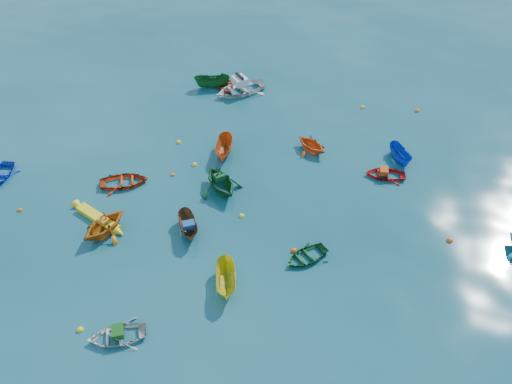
# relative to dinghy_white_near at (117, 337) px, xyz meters

# --- Properties ---
(ground) EXTENTS (160.00, 160.00, 0.00)m
(ground) POSITION_rel_dinghy_white_near_xyz_m (3.46, 6.68, 0.00)
(ground) COLOR #093C46
(ground) RESTS_ON ground
(dinghy_white_near) EXTENTS (3.35, 3.05, 0.57)m
(dinghy_white_near) POSITION_rel_dinghy_white_near_xyz_m (0.00, 0.00, 0.00)
(dinghy_white_near) COLOR beige
(dinghy_white_near) RESTS_ON ground
(sampan_brown_mid) EXTENTS (2.30, 2.79, 1.03)m
(sampan_brown_mid) POSITION_rel_dinghy_white_near_xyz_m (0.57, 7.61, 0.00)
(sampan_brown_mid) COLOR brown
(sampan_brown_mid) RESTS_ON ground
(dinghy_orange_w) EXTENTS (3.40, 3.65, 1.57)m
(dinghy_orange_w) POSITION_rel_dinghy_white_near_xyz_m (-4.08, 6.10, 0.00)
(dinghy_orange_w) COLOR #BC6111
(dinghy_orange_w) RESTS_ON ground
(sampan_yellow_mid) EXTENTS (2.03, 3.08, 1.12)m
(sampan_yellow_mid) POSITION_rel_dinghy_white_near_xyz_m (4.00, 4.50, 0.00)
(sampan_yellow_mid) COLOR gold
(sampan_yellow_mid) RESTS_ON ground
(dinghy_green_e) EXTENTS (3.09, 3.16, 0.54)m
(dinghy_green_e) POSITION_rel_dinghy_white_near_xyz_m (7.61, 7.54, 0.00)
(dinghy_green_e) COLOR #114B1C
(dinghy_green_e) RESTS_ON ground
(dinghy_red_nw) EXTENTS (3.80, 3.40, 0.65)m
(dinghy_red_nw) POSITION_rel_dinghy_white_near_xyz_m (-5.13, 10.41, 0.00)
(dinghy_red_nw) COLOR #AF320E
(dinghy_red_nw) RESTS_ON ground
(sampan_orange_n) EXTENTS (1.69, 3.13, 1.15)m
(sampan_orange_n) POSITION_rel_dinghy_white_near_xyz_m (0.03, 15.43, 0.00)
(sampan_orange_n) COLOR #C94D12
(sampan_orange_n) RESTS_ON ground
(dinghy_green_n) EXTENTS (4.32, 4.32, 1.73)m
(dinghy_green_n) POSITION_rel_dinghy_white_near_xyz_m (1.10, 11.68, 0.00)
(dinghy_green_n) COLOR #125026
(dinghy_green_n) RESTS_ON ground
(dinghy_red_ne) EXTENTS (2.91, 2.28, 0.55)m
(dinghy_red_ne) POSITION_rel_dinghy_white_near_xyz_m (11.07, 16.12, 0.00)
(dinghy_red_ne) COLOR #B90F12
(dinghy_red_ne) RESTS_ON ground
(sampan_blue_far) EXTENTS (2.12, 2.71, 0.99)m
(sampan_blue_far) POSITION_rel_dinghy_white_near_xyz_m (11.87, 18.26, 0.00)
(sampan_blue_far) COLOR #0E31B3
(sampan_blue_far) RESTS_ON ground
(dinghy_red_far) EXTENTS (3.40, 3.61, 0.61)m
(dinghy_red_far) POSITION_rel_dinghy_white_near_xyz_m (-3.13, 24.32, 0.00)
(dinghy_red_far) COLOR red
(dinghy_red_far) RESTS_ON ground
(dinghy_orange_far) EXTENTS (3.27, 3.16, 1.32)m
(dinghy_orange_far) POSITION_rel_dinghy_white_near_xyz_m (5.77, 17.53, 0.00)
(dinghy_orange_far) COLOR #D75314
(dinghy_orange_far) RESTS_ON ground
(sampan_green_far) EXTENTS (3.22, 2.26, 1.17)m
(sampan_green_far) POSITION_rel_dinghy_white_near_xyz_m (-4.07, 23.97, 0.00)
(sampan_green_far) COLOR #114A1C
(sampan_green_far) RESTS_ON ground
(kayak_yellow) EXTENTS (4.07, 2.03, 0.42)m
(kayak_yellow) POSITION_rel_dinghy_white_near_xyz_m (-5.01, 6.91, 0.00)
(kayak_yellow) COLOR yellow
(kayak_yellow) RESTS_ON ground
(motorboat_white) EXTENTS (5.24, 5.30, 1.50)m
(motorboat_white) POSITION_rel_dinghy_white_near_xyz_m (-1.59, 23.84, 0.00)
(motorboat_white) COLOR silver
(motorboat_white) RESTS_ON ground
(tarp_green_a) EXTENTS (0.83, 0.89, 0.35)m
(tarp_green_a) POSITION_rel_dinghy_white_near_xyz_m (0.09, 0.05, 0.46)
(tarp_green_a) COLOR #134D17
(tarp_green_a) RESTS_ON dinghy_white_near
(tarp_blue_a) EXTENTS (0.85, 0.81, 0.33)m
(tarp_blue_a) POSITION_rel_dinghy_white_near_xyz_m (0.65, 7.49, 0.68)
(tarp_blue_a) COLOR navy
(tarp_blue_a) RESTS_ON sampan_brown_mid
(tarp_orange_a) EXTENTS (0.74, 0.65, 0.30)m
(tarp_orange_a) POSITION_rel_dinghy_white_near_xyz_m (-4.06, 6.15, 0.94)
(tarp_orange_a) COLOR orange
(tarp_orange_a) RESTS_ON dinghy_orange_w
(tarp_green_b) EXTENTS (0.83, 0.84, 0.33)m
(tarp_green_b) POSITION_rel_dinghy_white_near_xyz_m (1.03, 11.75, 1.03)
(tarp_green_b) COLOR #114521
(tarp_green_b) RESTS_ON dinghy_green_n
(tarp_orange_b) EXTENTS (0.64, 0.78, 0.34)m
(tarp_orange_b) POSITION_rel_dinghy_white_near_xyz_m (10.97, 16.11, 0.45)
(tarp_orange_b) COLOR #B24312
(tarp_orange_b) RESTS_ON dinghy_red_ne
(buoy_or_a) EXTENTS (0.31, 0.31, 0.31)m
(buoy_or_a) POSITION_rel_dinghy_white_near_xyz_m (-10.10, 6.27, 0.00)
(buoy_or_a) COLOR #D9500B
(buoy_or_a) RESTS_ON ground
(buoy_ye_a) EXTENTS (0.34, 0.34, 0.34)m
(buoy_ye_a) POSITION_rel_dinghy_white_near_xyz_m (-1.94, -0.15, 0.00)
(buoy_ye_a) COLOR gold
(buoy_ye_a) RESTS_ON ground
(buoy_or_b) EXTENTS (0.37, 0.37, 0.37)m
(buoy_or_b) POSITION_rel_dinghy_white_near_xyz_m (6.84, 7.86, 0.00)
(buoy_or_b) COLOR #D0490B
(buoy_or_b) RESTS_ON ground
(buoy_ye_b) EXTENTS (0.36, 0.36, 0.36)m
(buoy_ye_b) POSITION_rel_dinghy_white_near_xyz_m (-3.60, 15.70, 0.00)
(buoy_ye_b) COLOR yellow
(buoy_ye_b) RESTS_ON ground
(buoy_or_c) EXTENTS (0.29, 0.29, 0.29)m
(buoy_or_c) POSITION_rel_dinghy_white_near_xyz_m (-2.49, 12.15, 0.00)
(buoy_or_c) COLOR #E7580C
(buoy_or_c) RESTS_ON ground
(buoy_ye_c) EXTENTS (0.34, 0.34, 0.34)m
(buoy_ye_c) POSITION_rel_dinghy_white_near_xyz_m (3.14, 9.73, 0.00)
(buoy_ye_c) COLOR yellow
(buoy_ye_c) RESTS_ON ground
(buoy_or_d) EXTENTS (0.37, 0.37, 0.37)m
(buoy_or_d) POSITION_rel_dinghy_white_near_xyz_m (15.28, 11.24, 0.00)
(buoy_or_d) COLOR #F3500D
(buoy_or_d) RESTS_ON ground
(buoy_ye_d) EXTENTS (0.37, 0.37, 0.37)m
(buoy_ye_d) POSITION_rel_dinghy_white_near_xyz_m (-1.53, 13.59, 0.00)
(buoy_ye_d) COLOR yellow
(buoy_ye_d) RESTS_ON ground
(buoy_or_e) EXTENTS (0.38, 0.38, 0.38)m
(buoy_or_e) POSITION_rel_dinghy_white_near_xyz_m (12.71, 25.04, 0.00)
(buoy_or_e) COLOR #F8560D
(buoy_or_e) RESTS_ON ground
(buoy_ye_e) EXTENTS (0.37, 0.37, 0.37)m
(buoy_ye_e) POSITION_rel_dinghy_white_near_xyz_m (8.53, 24.34, 0.00)
(buoy_ye_e) COLOR gold
(buoy_ye_e) RESTS_ON ground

